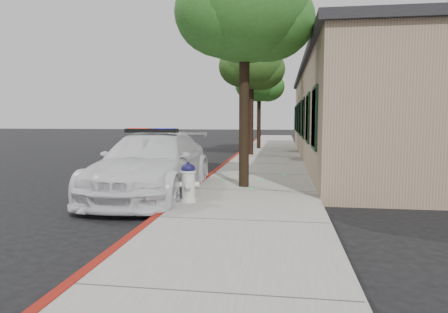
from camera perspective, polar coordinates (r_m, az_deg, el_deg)
ground at (r=10.39m, az=-4.89°, el=-5.35°), size 120.00×120.00×0.00m
sidewalk at (r=13.09m, az=5.00°, el=-2.78°), size 3.20×60.00×0.15m
red_curb at (r=13.27m, az=-1.66°, el=-2.63°), size 0.14×60.00×0.16m
clapboard_building at (r=19.43m, az=21.39°, el=5.61°), size 7.30×20.89×4.24m
police_car at (r=10.27m, az=-10.16°, el=-1.08°), size 2.30×5.48×1.70m
fire_hydrant at (r=8.66m, az=-5.10°, el=-3.64°), size 0.49×0.43×0.85m
street_tree_near at (r=10.85m, az=2.98°, el=19.78°), size 3.55×3.28×6.01m
street_tree_mid at (r=20.14m, az=3.95°, el=12.74°), size 3.24×3.03×5.78m
street_tree_far at (r=24.14m, az=5.06°, el=10.16°), size 2.90×2.66×5.04m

